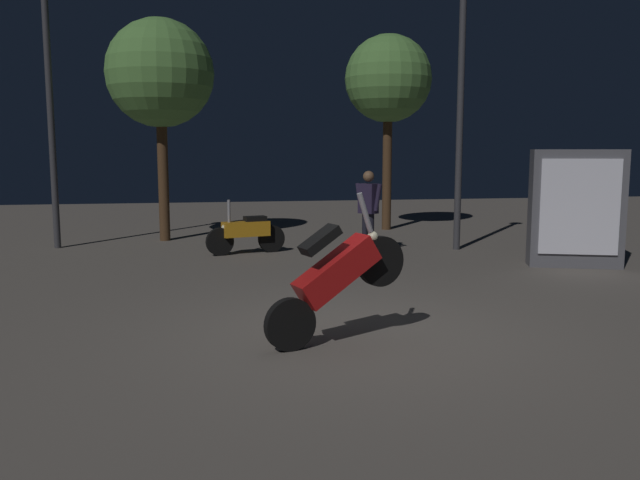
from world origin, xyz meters
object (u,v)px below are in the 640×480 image
Objects in this scene: motorcycle_orange_parked_left at (246,232)px; person_rider_beside at (368,204)px; motorcycle_red_foreground at (336,276)px; kiosk_billboard at (576,208)px; streetlamp_near at (49,81)px; streetlamp_far at (461,77)px.

motorcycle_orange_parked_left is 2.54m from person_rider_beside.
motorcycle_red_foreground is 6.54m from kiosk_billboard.
streetlamp_near is (-4.48, 8.02, 2.78)m from motorcycle_red_foreground.
streetlamp_near is (-3.95, 1.54, 3.08)m from motorcycle_orange_parked_left.
motorcycle_red_foreground is 0.97× the size of person_rider_beside.
streetlamp_far is (1.97, 0.12, 2.59)m from person_rider_beside.
streetlamp_near is at bearing 101.99° from motorcycle_red_foreground.
streetlamp_near is at bearing 126.68° from person_rider_beside.
streetlamp_near is 8.56m from streetlamp_far.
motorcycle_orange_parked_left is 5.25m from streetlamp_near.
streetlamp_far is (4.43, -0.19, 3.15)m from motorcycle_orange_parked_left.
kiosk_billboard is at bearing -22.78° from streetlamp_near.
motorcycle_red_foreground is 1.00× the size of motorcycle_orange_parked_left.
motorcycle_orange_parked_left is 0.28× the size of streetlamp_far.
motorcycle_red_foreground reaches higher than motorcycle_orange_parked_left.
motorcycle_orange_parked_left is at bearing 177.51° from streetlamp_far.
motorcycle_red_foreground is at bearing 79.37° from motorcycle_orange_parked_left.
motorcycle_red_foreground is 6.50m from motorcycle_orange_parked_left.
motorcycle_orange_parked_left is 0.77× the size of kiosk_billboard.
motorcycle_red_foreground is 9.60m from streetlamp_near.
kiosk_billboard is (3.27, -2.21, 0.05)m from person_rider_beside.
streetlamp_near reaches higher than motorcycle_red_foreground.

